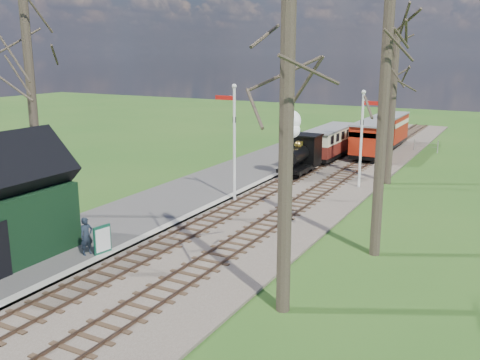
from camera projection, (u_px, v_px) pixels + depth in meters
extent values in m
ellipsoid|color=#385B23|center=(234.00, 205.00, 80.74)|extent=(57.60, 36.00, 16.20)
ellipsoid|color=#385B23|center=(363.00, 214.00, 81.87)|extent=(64.00, 40.00, 18.00)
cube|color=brown|center=(310.00, 182.00, 32.64)|extent=(8.00, 60.00, 0.10)
cube|color=brown|center=(283.00, 177.00, 33.44)|extent=(0.07, 60.00, 0.12)
cube|color=brown|center=(298.00, 179.00, 32.98)|extent=(0.07, 60.00, 0.12)
cube|color=#38281C|center=(291.00, 179.00, 33.22)|extent=(1.60, 60.00, 0.09)
cube|color=brown|center=(323.00, 182.00, 32.25)|extent=(0.07, 60.00, 0.12)
cube|color=brown|center=(339.00, 184.00, 31.79)|extent=(0.07, 60.00, 0.12)
cube|color=#38281C|center=(331.00, 184.00, 32.03)|extent=(1.60, 60.00, 0.09)
cube|color=#474442|center=(169.00, 203.00, 27.98)|extent=(5.00, 44.00, 0.20)
cube|color=#B2AD9E|center=(207.00, 208.00, 26.92)|extent=(0.40, 44.00, 0.21)
cylinder|color=silver|center=(234.00, 147.00, 27.73)|extent=(0.14, 0.14, 6.00)
sphere|color=silver|center=(234.00, 86.00, 27.00)|extent=(0.24, 0.24, 0.24)
cube|color=#B7140F|center=(225.00, 98.00, 27.40)|extent=(1.10, 0.08, 0.22)
cube|color=black|center=(234.00, 120.00, 27.40)|extent=(0.18, 0.06, 0.30)
cylinder|color=silver|center=(361.00, 142.00, 30.63)|extent=(0.14, 0.14, 5.50)
sphere|color=silver|center=(364.00, 92.00, 29.96)|extent=(0.24, 0.24, 0.24)
cube|color=#B7140F|center=(373.00, 103.00, 29.85)|extent=(1.10, 0.08, 0.22)
cube|color=black|center=(362.00, 122.00, 30.36)|extent=(0.18, 0.06, 0.30)
cylinder|color=#382D23|center=(32.00, 104.00, 24.18)|extent=(0.41, 0.41, 11.00)
cylinder|color=#382D23|center=(287.00, 117.00, 15.15)|extent=(0.42, 0.42, 12.00)
cylinder|color=#382D23|center=(382.00, 129.00, 19.92)|extent=(0.40, 0.40, 10.00)
cylinder|color=#382D23|center=(392.00, 109.00, 31.38)|extent=(0.39, 0.39, 9.00)
cube|color=slate|center=(359.00, 138.00, 44.93)|extent=(12.60, 0.02, 0.01)
cube|color=slate|center=(359.00, 141.00, 45.00)|extent=(12.60, 0.02, 0.02)
cylinder|color=slate|center=(359.00, 141.00, 44.98)|extent=(0.08, 0.08, 1.00)
cube|color=black|center=(299.00, 167.00, 34.26)|extent=(1.58, 3.72, 0.23)
cylinder|color=black|center=(296.00, 155.00, 33.58)|extent=(1.02, 2.42, 1.02)
cube|color=black|center=(306.00, 150.00, 34.99)|extent=(1.67, 1.49, 1.86)
cylinder|color=black|center=(291.00, 144.00, 32.59)|extent=(0.26, 0.26, 0.74)
sphere|color=#AC8432|center=(298.00, 145.00, 33.67)|extent=(0.48, 0.48, 0.48)
sphere|color=white|center=(293.00, 130.00, 32.34)|extent=(0.93, 0.93, 0.93)
sphere|color=white|center=(290.00, 121.00, 32.38)|extent=(1.30, 1.30, 1.30)
cylinder|color=black|center=(285.00, 171.00, 33.56)|extent=(0.09, 0.60, 0.60)
cylinder|color=black|center=(300.00, 173.00, 33.10)|extent=(0.09, 0.60, 0.60)
cube|color=black|center=(330.00, 153.00, 39.42)|extent=(1.77, 6.51, 0.28)
cube|color=#5D1C15|center=(330.00, 146.00, 39.29)|extent=(1.86, 6.51, 0.84)
cube|color=beige|center=(331.00, 134.00, 39.09)|extent=(1.86, 6.51, 0.84)
cube|color=slate|center=(331.00, 128.00, 38.98)|extent=(1.95, 6.69, 0.11)
cube|color=black|center=(371.00, 152.00, 39.73)|extent=(1.93, 5.09, 0.31)
cube|color=#A3200D|center=(372.00, 144.00, 39.59)|extent=(2.04, 5.09, 0.92)
cube|color=beige|center=(372.00, 131.00, 39.37)|extent=(2.04, 5.09, 0.92)
cube|color=slate|center=(373.00, 125.00, 39.25)|extent=(2.14, 5.30, 0.12)
cube|color=black|center=(388.00, 141.00, 44.44)|extent=(1.93, 5.09, 0.31)
cube|color=#A3200D|center=(389.00, 134.00, 44.30)|extent=(2.04, 5.09, 0.92)
cube|color=beige|center=(390.00, 123.00, 44.08)|extent=(2.04, 5.09, 0.92)
cube|color=slate|center=(390.00, 117.00, 43.96)|extent=(2.14, 5.30, 0.12)
cube|color=#0F4731|center=(102.00, 239.00, 20.56)|extent=(0.22, 0.76, 1.11)
cube|color=silver|center=(103.00, 240.00, 20.53)|extent=(0.14, 0.65, 0.91)
cube|color=#482C19|center=(62.00, 242.00, 21.22)|extent=(0.83, 1.51, 0.06)
cube|color=#482C19|center=(60.00, 234.00, 21.28)|extent=(0.49, 1.40, 0.62)
cube|color=#482C19|center=(53.00, 251.00, 20.64)|extent=(0.06, 0.06, 0.21)
cube|color=#482C19|center=(71.00, 240.00, 21.85)|extent=(0.06, 0.06, 0.21)
imported|color=#1B2431|center=(86.00, 236.00, 20.40)|extent=(0.46, 0.60, 1.48)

